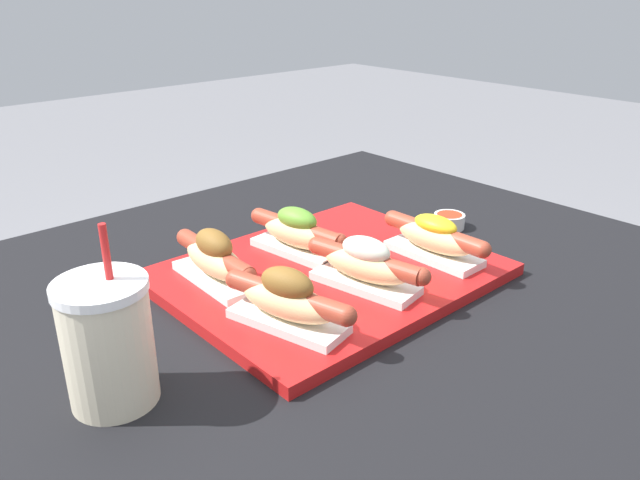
# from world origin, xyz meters

# --- Properties ---
(patio_table) EXTENTS (1.12, 1.00, 0.76)m
(patio_table) POSITION_xyz_m (0.00, 0.00, 0.38)
(patio_table) COLOR black
(patio_table) RESTS_ON ground_plane
(serving_tray) EXTENTS (0.47, 0.38, 0.02)m
(serving_tray) POSITION_xyz_m (-0.02, 0.01, 0.77)
(serving_tray) COLOR red
(serving_tray) RESTS_ON patio_table
(hot_dog_0) EXTENTS (0.10, 0.19, 0.08)m
(hot_dog_0) POSITION_xyz_m (-0.17, -0.08, 0.81)
(hot_dog_0) COLOR white
(hot_dog_0) RESTS_ON serving_tray
(hot_dog_1) EXTENTS (0.09, 0.20, 0.08)m
(hot_dog_1) POSITION_xyz_m (-0.02, -0.07, 0.81)
(hot_dog_1) COLOR white
(hot_dog_1) RESTS_ON serving_tray
(hot_dog_2) EXTENTS (0.06, 0.20, 0.07)m
(hot_dog_2) POSITION_xyz_m (0.13, -0.07, 0.81)
(hot_dog_2) COLOR white
(hot_dog_2) RESTS_ON serving_tray
(hot_dog_3) EXTENTS (0.07, 0.20, 0.08)m
(hot_dog_3) POSITION_xyz_m (-0.17, 0.08, 0.81)
(hot_dog_3) COLOR white
(hot_dog_3) RESTS_ON serving_tray
(hot_dog_4) EXTENTS (0.08, 0.20, 0.07)m
(hot_dog_4) POSITION_xyz_m (-0.01, 0.08, 0.81)
(hot_dog_4) COLOR white
(hot_dog_4) RESTS_ON serving_tray
(sauce_bowl) EXTENTS (0.06, 0.06, 0.03)m
(sauce_bowl) POSITION_xyz_m (0.29, 0.01, 0.77)
(sauce_bowl) COLOR silver
(sauce_bowl) RESTS_ON patio_table
(drink_cup) EXTENTS (0.10, 0.10, 0.20)m
(drink_cup) POSITION_xyz_m (-0.39, -0.05, 0.83)
(drink_cup) COLOR beige
(drink_cup) RESTS_ON patio_table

